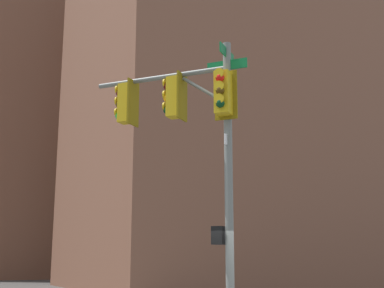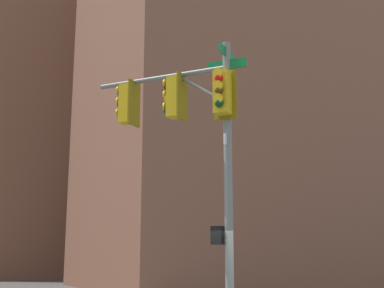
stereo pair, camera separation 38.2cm
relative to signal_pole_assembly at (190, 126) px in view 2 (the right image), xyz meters
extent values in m
cylinder|color=slate|center=(0.63, -0.67, -1.51)|extent=(0.19, 0.19, 6.91)
cylinder|color=slate|center=(-0.49, 0.69, 1.33)|extent=(2.32, 2.79, 0.12)
cylinder|color=slate|center=(0.23, -0.18, 0.88)|extent=(0.72, 0.86, 0.75)
cube|color=#0F6B33|center=(0.63, -0.67, 1.70)|extent=(0.74, 0.61, 0.24)
cube|color=#0F6B33|center=(0.63, -0.67, 1.40)|extent=(0.65, 0.78, 0.24)
cube|color=white|center=(0.63, -0.67, -0.43)|extent=(0.37, 0.31, 0.24)
cube|color=gold|center=(-0.23, 0.37, 0.77)|extent=(0.48, 0.48, 1.00)
cube|color=#7D640C|center=(-0.11, 0.23, 0.77)|extent=(0.45, 0.38, 1.16)
sphere|color=#470A07|center=(-0.36, 0.53, 1.07)|extent=(0.20, 0.20, 0.20)
cylinder|color=gold|center=(-0.40, 0.58, 1.16)|extent=(0.20, 0.18, 0.23)
sphere|color=#F29E0C|center=(-0.36, 0.53, 0.77)|extent=(0.20, 0.20, 0.20)
cylinder|color=gold|center=(-0.40, 0.58, 0.86)|extent=(0.20, 0.18, 0.23)
sphere|color=#0A3819|center=(-0.36, 0.53, 0.47)|extent=(0.20, 0.20, 0.20)
cylinder|color=gold|center=(-0.40, 0.58, 0.56)|extent=(0.20, 0.18, 0.23)
cube|color=gold|center=(-1.09, 1.42, 0.77)|extent=(0.48, 0.48, 1.00)
cube|color=#7D640C|center=(-0.97, 1.27, 0.77)|extent=(0.45, 0.38, 1.16)
sphere|color=#470A07|center=(-1.22, 1.58, 1.07)|extent=(0.20, 0.20, 0.20)
cylinder|color=gold|center=(-1.26, 1.63, 1.16)|extent=(0.20, 0.18, 0.23)
sphere|color=#4C330A|center=(-1.22, 1.58, 0.77)|extent=(0.20, 0.20, 0.20)
cylinder|color=gold|center=(-1.26, 1.63, 0.86)|extent=(0.20, 0.18, 0.23)
sphere|color=green|center=(-1.22, 1.58, 0.47)|extent=(0.20, 0.20, 0.20)
cylinder|color=gold|center=(-1.26, 1.63, 0.56)|extent=(0.20, 0.18, 0.23)
cube|color=gold|center=(0.40, -0.86, 0.63)|extent=(0.48, 0.48, 1.00)
cube|color=#7D640C|center=(0.55, -0.74, 0.63)|extent=(0.38, 0.45, 1.16)
sphere|color=red|center=(0.24, -0.99, 0.93)|extent=(0.20, 0.20, 0.20)
cylinder|color=gold|center=(0.19, -1.03, 1.02)|extent=(0.18, 0.20, 0.23)
sphere|color=#4C330A|center=(0.24, -0.99, 0.63)|extent=(0.20, 0.20, 0.20)
cylinder|color=gold|center=(0.19, -1.03, 0.72)|extent=(0.18, 0.20, 0.23)
sphere|color=#0A3819|center=(0.24, -0.99, 0.33)|extent=(0.20, 0.20, 0.20)
cylinder|color=gold|center=(0.19, -1.03, 0.42)|extent=(0.18, 0.20, 0.23)
cube|color=black|center=(0.47, -0.48, -2.56)|extent=(0.44, 0.42, 0.40)
cube|color=#EA5914|center=(0.39, -0.38, -2.56)|extent=(0.21, 0.18, 0.28)
cube|color=brown|center=(16.08, 22.57, 13.77)|extent=(24.03, 16.56, 37.47)
cube|color=brown|center=(8.46, 50.30, 18.97)|extent=(22.40, 16.35, 47.88)
camera|label=1|loc=(-5.65, -11.02, -3.08)|focal=50.64mm
camera|label=2|loc=(-5.31, -11.19, -3.08)|focal=50.64mm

